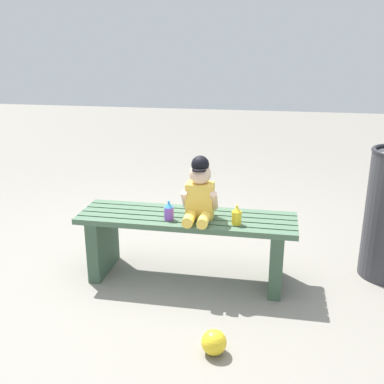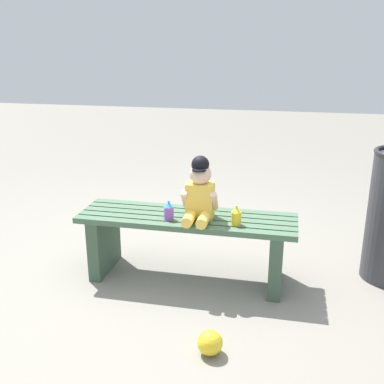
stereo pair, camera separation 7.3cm
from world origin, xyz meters
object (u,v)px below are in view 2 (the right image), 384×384
object	(u,v)px
child_figure	(200,192)
toy_ball	(210,343)
park_bench	(187,237)
sippy_cup_left	(169,211)
sippy_cup_right	(236,216)

from	to	relation	value
child_figure	toy_ball	size ratio (longest dim) A/B	3.09
park_bench	child_figure	distance (m)	0.34
sippy_cup_left	sippy_cup_right	distance (m)	0.43
park_bench	child_figure	xyz separation A→B (m)	(0.09, -0.03, 0.33)
park_bench	toy_ball	xyz separation A→B (m)	(0.29, -0.75, -0.23)
sippy_cup_right	toy_ball	xyz separation A→B (m)	(-0.04, -0.67, -0.44)
park_bench	child_figure	bearing A→B (deg)	-18.78
child_figure	sippy_cup_right	xyz separation A→B (m)	(0.24, -0.06, -0.12)
child_figure	sippy_cup_right	distance (m)	0.27
park_bench	sippy_cup_left	size ratio (longest dim) A/B	11.35
sippy_cup_right	sippy_cup_left	bearing A→B (deg)	180.00
child_figure	toy_ball	xyz separation A→B (m)	(0.20, -0.72, -0.56)
child_figure	sippy_cup_left	world-z (taller)	child_figure
park_bench	toy_ball	bearing A→B (deg)	-69.05
sippy_cup_left	toy_ball	world-z (taller)	sippy_cup_left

